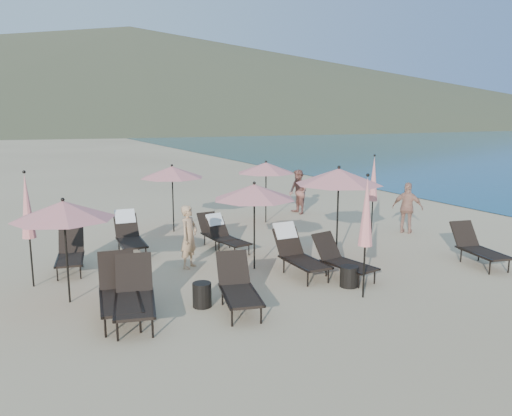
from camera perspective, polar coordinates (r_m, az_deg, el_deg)
name	(u,v)px	position (r m, az deg, el deg)	size (l,w,h in m)	color
ground	(329,282)	(11.40, 8.34, -8.32)	(800.00, 800.00, 0.00)	#D6BA8C
volcanic_headland	(150,77)	(321.83, -12.08, 14.40)	(690.00, 690.00, 55.00)	brown
lounger_0	(134,294)	(9.40, -13.73, -9.52)	(1.06, 1.92, 1.04)	black
lounger_1	(119,291)	(9.62, -15.38, -9.09)	(0.92, 1.91, 1.05)	black
lounger_2	(238,286)	(9.64, -2.07, -8.92)	(0.99, 1.78, 0.97)	black
lounger_3	(297,252)	(11.74, 4.74, -5.00)	(0.67, 1.77, 1.10)	black
lounger_4	(342,259)	(11.62, 9.79, -5.75)	(0.89, 1.70, 0.93)	black
lounger_5	(478,247)	(13.59, 24.00, -4.06)	(0.95, 1.77, 0.97)	black
lounger_6	(70,253)	(12.74, -20.45, -4.87)	(0.84, 1.64, 0.90)	black
lounger_7	(129,234)	(13.89, -14.30, -2.89)	(0.70, 1.76, 1.08)	black
lounger_8	(216,232)	(14.19, -4.65, -2.75)	(0.69, 1.56, 0.88)	black
lounger_9	(225,234)	(13.70, -3.54, -3.03)	(0.85, 1.59, 0.94)	black
umbrella_open_0	(63,210)	(10.28, -21.15, -0.23)	(1.96, 1.96, 2.11)	black
umbrella_open_1	(254,192)	(11.76, -0.20, 1.86)	(1.98, 1.98, 2.13)	black
umbrella_open_2	(339,177)	(12.84, 9.43, 3.57)	(2.24, 2.24, 2.42)	black
umbrella_open_3	(172,172)	(15.87, -9.57, 4.06)	(2.01, 2.01, 2.16)	black
umbrella_open_4	(266,168)	(17.04, 1.15, 4.62)	(2.00, 2.00, 2.15)	black
umbrella_closed_0	(366,212)	(10.11, 12.50, -0.47)	(0.30, 0.30, 2.55)	black
umbrella_closed_1	(374,179)	(15.66, 13.29, 3.22)	(0.29, 0.29, 2.50)	black
umbrella_closed_2	(27,207)	(11.58, -24.71, 0.14)	(0.30, 0.30, 2.54)	black
side_table_0	(202,295)	(9.86, -6.19, -9.83)	(0.37, 0.37, 0.48)	black
side_table_1	(349,276)	(11.09, 10.57, -7.70)	(0.40, 0.40, 0.45)	black
beachgoer_a	(189,237)	(12.19, -7.67, -3.27)	(0.56, 0.37, 1.54)	tan
beachgoer_b	(298,192)	(18.79, 4.86, 1.85)	(0.81, 0.63, 1.67)	#8F5749
beachgoer_c	(408,208)	(16.36, 16.93, 0.02)	(0.94, 0.39, 1.61)	tan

